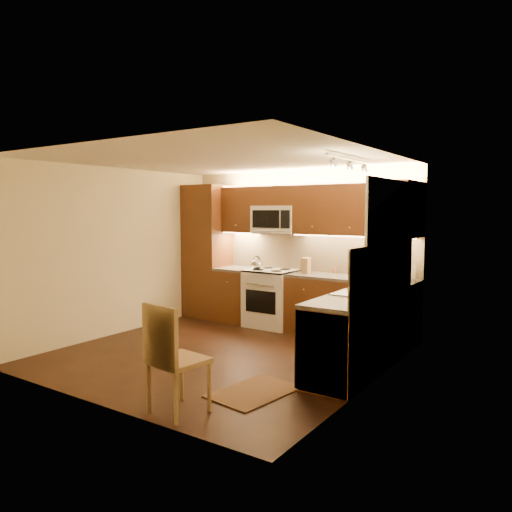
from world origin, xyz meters
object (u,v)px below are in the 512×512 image
Objects in this scene: kettle at (257,263)px; knife_block at (306,266)px; sink at (364,286)px; dining_chair at (179,358)px; stove at (272,298)px; microwave at (276,219)px; soap_bottle at (385,282)px; toaster_oven at (402,273)px.

kettle reaches higher than knife_block.
sink is 0.83× the size of dining_chair.
sink is 1.82m from knife_block.
microwave is at bearing 90.00° from stove.
sink is 0.42m from soap_bottle.
stove is 2.46× the size of toaster_oven.
microwave reaches higher than toaster_oven.
kettle is at bearing 155.64° from sink.
soap_bottle is at bearing -18.95° from stove.
knife_block is (0.60, 0.04, 0.56)m from stove.
knife_block reaches higher than stove.
dining_chair is at bearing -92.13° from knife_block.
knife_block is 0.23× the size of dining_chair.
toaster_oven reaches higher than dining_chair.
microwave reaches higher than knife_block.
dining_chair is (-0.97, -3.44, -0.49)m from toaster_oven.
microwave is 0.73× the size of dining_chair.
kettle reaches higher than stove.
knife_block is 3.48m from dining_chair.
microwave is at bearing 59.39° from kettle.
dining_chair reaches higher than stove.
microwave reaches higher than dining_chair.
microwave is 2.48m from sink.
knife_block is 1.44× the size of soap_bottle.
knife_block reaches higher than toaster_oven.
kettle is (-2.21, 1.00, 0.06)m from sink.
knife_block is at bearing 106.09° from dining_chair.
soap_bottle is (2.31, -0.60, -0.05)m from kettle.
kettle is at bearing 168.00° from toaster_oven.
sink reaches higher than dining_chair.
stove is at bearing 172.87° from knife_block.
sink is at bearing 75.89° from dining_chair.
sink is 1.20m from toaster_oven.
sink is 2.30× the size of toaster_oven.
microwave is 4.54× the size of soap_bottle.
soap_bottle is at bearing -22.17° from microwave.
microwave is at bearing 159.99° from knife_block.
stove is 0.89× the size of dining_chair.
dining_chair is (1.10, -3.51, -1.20)m from microwave.
kettle reaches higher than dining_chair.
kettle is 2.28m from toaster_oven.
kettle is 2.39m from soap_bottle.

